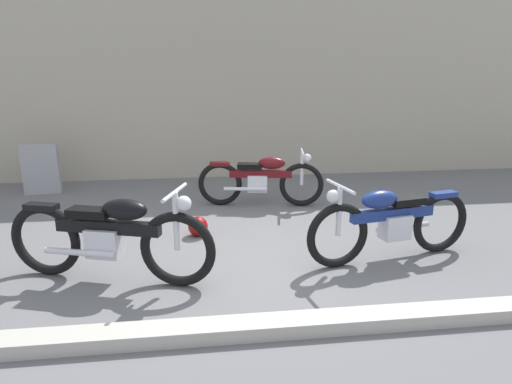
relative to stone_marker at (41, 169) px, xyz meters
name	(u,v)px	position (x,y,z in m)	size (l,w,h in m)	color
ground_plane	(247,260)	(3.13, -3.17, -0.41)	(40.00, 40.00, 0.00)	slate
building_wall	(223,84)	(3.13, 0.94, 1.35)	(18.00, 0.30, 3.51)	#B2A893
curb_strip	(266,327)	(3.13, -4.60, -0.35)	(18.00, 0.24, 0.12)	#B7B2A8
stone_marker	(41,169)	(0.00, 0.00, 0.00)	(0.57, 0.20, 0.82)	#9E9EA3
helmet	(198,226)	(2.59, -2.35, -0.29)	(0.25, 0.25, 0.25)	maroon
motorcycle_maroon	(262,179)	(3.57, -1.17, 0.00)	(1.90, 0.57, 0.86)	black
motorcycle_blue	(390,222)	(4.68, -3.33, 0.03)	(2.00, 0.66, 0.91)	black
motorcycle_black	(111,236)	(1.76, -3.48, 0.05)	(2.08, 0.86, 0.96)	black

